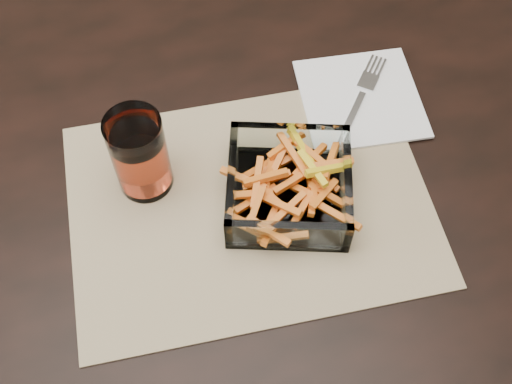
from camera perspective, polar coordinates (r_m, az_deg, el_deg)
The scene contains 6 objects.
dining_table at distance 0.89m, azimuth -8.90°, elevation -4.99°, with size 1.60×0.90×0.75m.
placemat at distance 0.81m, azimuth -0.53°, elevation -1.02°, with size 0.45×0.33×0.00m, color tan.
glass_bowl at distance 0.79m, azimuth 2.90°, elevation 0.36°, with size 0.19×0.19×0.06m.
tumbler at distance 0.79m, azimuth -10.26°, elevation 3.15°, with size 0.07×0.07×0.12m.
napkin at distance 0.91m, azimuth 9.28°, elevation 8.21°, with size 0.16×0.16×0.00m, color white.
fork at distance 0.91m, azimuth 9.26°, elevation 8.25°, with size 0.13×0.15×0.00m.
Camera 1 is at (0.03, -0.40, 1.45)m, focal length 45.00 mm.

